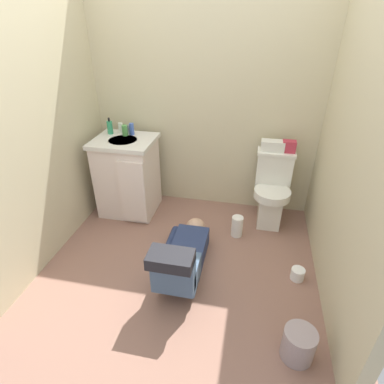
{
  "coord_description": "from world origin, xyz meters",
  "views": [
    {
      "loc": [
        0.51,
        -2.03,
        1.92
      ],
      "look_at": [
        0.0,
        0.42,
        0.45
      ],
      "focal_mm": 29.11,
      "sensor_mm": 36.0,
      "label": 1
    }
  ],
  "objects": [
    {
      "name": "trash_can",
      "position": [
        0.92,
        -0.72,
        0.11
      ],
      "size": [
        0.21,
        0.21,
        0.22
      ],
      "primitive_type": "cylinder",
      "color": "gray",
      "rests_on": "ground_plane"
    },
    {
      "name": "bottle_white",
      "position": [
        -0.83,
        0.84,
        0.87
      ],
      "size": [
        0.05,
        0.05,
        0.11
      ],
      "primitive_type": "cylinder",
      "color": "white",
      "rests_on": "vanity_cabinet"
    },
    {
      "name": "wall_left",
      "position": [
        -1.18,
        0.0,
        1.2
      ],
      "size": [
        0.08,
        2.05,
        2.4
      ],
      "primitive_type": "cube",
      "color": "beige",
      "rests_on": "ground_plane"
    },
    {
      "name": "toiletry_bag",
      "position": [
        0.85,
        0.86,
        0.81
      ],
      "size": [
        0.12,
        0.09,
        0.11
      ],
      "primitive_type": "cube",
      "color": "#B22D3F",
      "rests_on": "toilet"
    },
    {
      "name": "soap_dispenser",
      "position": [
        -0.93,
        0.8,
        0.89
      ],
      "size": [
        0.06,
        0.06,
        0.17
      ],
      "color": "#339664",
      "rests_on": "vanity_cabinet"
    },
    {
      "name": "vanity_cabinet",
      "position": [
        -0.74,
        0.67,
        0.42
      ],
      "size": [
        0.6,
        0.53,
        0.82
      ],
      "color": "silver",
      "rests_on": "ground_plane"
    },
    {
      "name": "person_plumber",
      "position": [
        0.05,
        -0.16,
        0.18
      ],
      "size": [
        0.39,
        1.06,
        0.52
      ],
      "color": "navy",
      "rests_on": "ground_plane"
    },
    {
      "name": "faucet",
      "position": [
        -0.74,
        0.82,
        0.87
      ],
      "size": [
        0.02,
        0.02,
        0.1
      ],
      "primitive_type": "cylinder",
      "color": "silver",
      "rests_on": "vanity_cabinet"
    },
    {
      "name": "toilet_paper_roll",
      "position": [
        0.98,
        -0.03,
        0.05
      ],
      "size": [
        0.11,
        0.11,
        0.1
      ],
      "primitive_type": "cylinder",
      "color": "white",
      "rests_on": "ground_plane"
    },
    {
      "name": "paper_towel_roll",
      "position": [
        0.44,
        0.45,
        0.11
      ],
      "size": [
        0.11,
        0.11,
        0.21
      ],
      "primitive_type": "cylinder",
      "color": "white",
      "rests_on": "ground_plane"
    },
    {
      "name": "ground_plane",
      "position": [
        0.0,
        0.0,
        -0.02
      ],
      "size": [
        2.78,
        3.05,
        0.04
      ],
      "primitive_type": "cube",
      "color": "#8B6253"
    },
    {
      "name": "toilet",
      "position": [
        0.74,
        0.76,
        0.37
      ],
      "size": [
        0.36,
        0.46,
        0.75
      ],
      "color": "silver",
      "rests_on": "ground_plane"
    },
    {
      "name": "bottle_green",
      "position": [
        -0.76,
        0.78,
        0.87
      ],
      "size": [
        0.06,
        0.06,
        0.11
      ],
      "primitive_type": "cylinder",
      "color": "#509F4B",
      "rests_on": "vanity_cabinet"
    },
    {
      "name": "bottle_blue",
      "position": [
        -0.7,
        0.82,
        0.88
      ],
      "size": [
        0.05,
        0.05,
        0.12
      ],
      "primitive_type": "cylinder",
      "color": "#4162BA",
      "rests_on": "vanity_cabinet"
    },
    {
      "name": "wall_right",
      "position": [
        1.18,
        0.0,
        1.2
      ],
      "size": [
        0.08,
        2.05,
        2.4
      ],
      "primitive_type": "cube",
      "color": "beige",
      "rests_on": "ground_plane"
    },
    {
      "name": "wall_back",
      "position": [
        0.0,
        1.06,
        1.2
      ],
      "size": [
        2.44,
        0.08,
        2.4
      ],
      "primitive_type": "cube",
      "color": "beige",
      "rests_on": "ground_plane"
    },
    {
      "name": "tissue_box",
      "position": [
        0.7,
        0.86,
        0.8
      ],
      "size": [
        0.22,
        0.11,
        0.1
      ],
      "primitive_type": "cube",
      "color": "silver",
      "rests_on": "toilet"
    }
  ]
}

